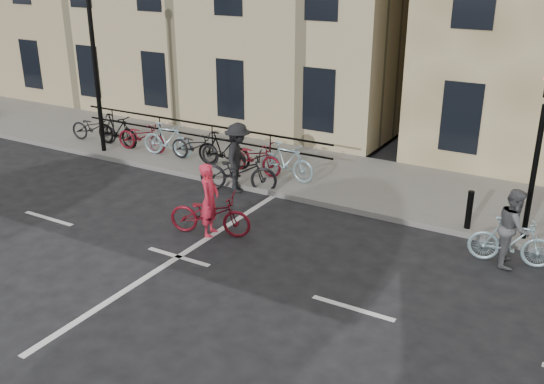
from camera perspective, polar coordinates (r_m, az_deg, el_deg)
The scene contains 9 objects.
ground at distance 13.08m, azimuth -8.79°, elevation -6.07°, with size 120.00×120.00×0.00m, color black.
sidewalk at distance 19.72m, azimuth -7.07°, elevation 3.80°, with size 46.00×4.00×0.15m, color slate.
traffic_light at distance 13.76m, azimuth 23.89°, elevation 4.71°, with size 0.18×0.30×3.90m.
lamp_post at distance 19.47m, azimuth -16.51°, elevation 13.19°, with size 0.36×0.36×5.28m.
bollard_east at distance 14.42m, azimuth 18.07°, elevation -1.60°, with size 0.14×0.14×0.90m, color black.
parked_bikes at distance 18.76m, azimuth -8.58°, elevation 4.63°, with size 9.35×1.23×1.05m.
cyclist_pink at distance 13.78m, azimuth -5.86°, elevation -1.73°, with size 2.02×1.18×1.70m.
cyclist_grey at distance 13.31m, azimuth 21.69°, elevation -3.74°, with size 1.76×0.90×1.65m.
cyclist_dark at distance 16.24m, azimuth -3.21°, elevation 2.56°, with size 2.25×1.41×1.89m.
Camera 1 is at (7.49, -8.90, 5.97)m, focal length 40.00 mm.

